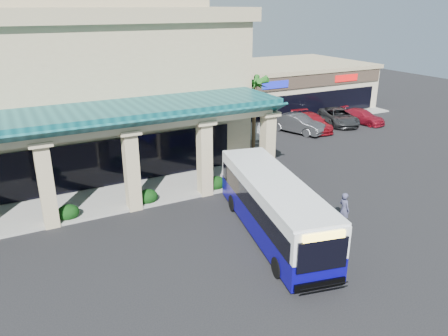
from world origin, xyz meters
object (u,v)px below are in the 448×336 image
transit_bus (273,208)px  car_white (297,123)px  car_silver (255,133)px  pedestrian (344,210)px  car_extra (362,116)px  car_gray (339,117)px  car_red (312,122)px

transit_bus → car_white: transit_bus is taller
transit_bus → car_silver: transit_bus is taller
pedestrian → car_extra: bearing=-46.4°
transit_bus → car_extra: size_ratio=2.30×
car_gray → car_extra: car_gray is taller
transit_bus → car_red: bearing=58.3°
pedestrian → car_red: bearing=-33.3°
car_silver → car_extra: (12.55, 0.40, -0.09)m
car_white → car_silver: bearing=165.1°
transit_bus → car_silver: (7.78, 14.35, -0.74)m
car_red → transit_bus: bearing=-126.3°
pedestrian → car_silver: (3.91, 15.29, -0.17)m
transit_bus → car_gray: transit_bus is taller
transit_bus → car_red: size_ratio=2.09×
car_red → car_gray: bearing=14.2°
car_red → car_extra: (5.95, -0.30, -0.07)m
car_extra → car_red: bearing=161.9°
car_white → car_red: car_white is taller
pedestrian → car_gray: pedestrian is taller
car_silver → car_red: bearing=27.3°
car_silver → car_red: 6.63m
car_red → car_gray: car_gray is taller
transit_bus → car_extra: 25.12m
car_white → car_gray: car_white is taller
transit_bus → car_silver: 16.33m
pedestrian → car_white: (8.77, 15.89, -0.10)m
car_silver → car_red: car_silver is taller
car_silver → car_white: size_ratio=0.88×
car_white → car_extra: bearing=-23.4°
pedestrian → car_extra: (16.46, 15.69, -0.27)m
transit_bus → car_red: (14.37, 15.04, -0.76)m
car_white → car_extra: car_white is taller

